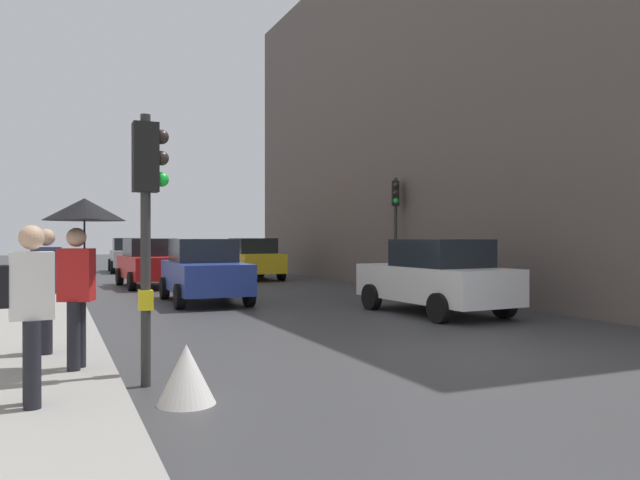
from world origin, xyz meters
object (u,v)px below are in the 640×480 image
(car_silver_hatchback, at_px, (130,255))
(car_blue_van, at_px, (204,271))
(car_red_sedan, at_px, (151,263))
(pedestrian_with_umbrella, at_px, (82,235))
(car_white_compact, at_px, (436,277))
(traffic_light_mid_street, at_px, (395,213))
(traffic_light_near_left, at_px, (148,199))
(pedestrian_with_black_backpack, at_px, (27,304))
(pedestrian_with_grey_backpack, at_px, (43,283))
(car_yellow_taxi, at_px, (251,259))
(warning_sign_triangle, at_px, (186,374))

(car_silver_hatchback, bearing_deg, car_blue_van, -89.37)
(car_red_sedan, height_order, pedestrian_with_umbrella, pedestrian_with_umbrella)
(car_blue_van, bearing_deg, car_white_compact, -46.98)
(traffic_light_mid_street, bearing_deg, car_white_compact, -111.76)
(traffic_light_near_left, xyz_separation_m, car_red_sedan, (2.21, 15.31, -1.40))
(pedestrian_with_black_backpack, bearing_deg, car_red_sedan, 77.93)
(traffic_light_mid_street, relative_size, car_red_sedan, 0.89)
(pedestrian_with_grey_backpack, bearing_deg, car_red_sedan, 75.79)
(car_red_sedan, distance_m, car_blue_van, 6.09)
(traffic_light_near_left, relative_size, car_yellow_taxi, 0.78)
(traffic_light_near_left, bearing_deg, pedestrian_with_black_backpack, -140.75)
(pedestrian_with_grey_backpack, bearing_deg, warning_sign_triangle, -63.22)
(car_red_sedan, bearing_deg, pedestrian_with_grey_backpack, -104.21)
(pedestrian_with_grey_backpack, xyz_separation_m, warning_sign_triangle, (1.46, -2.89, -0.84))
(warning_sign_triangle, bearing_deg, traffic_light_mid_street, 50.58)
(car_white_compact, height_order, pedestrian_with_black_backpack, pedestrian_with_black_backpack)
(car_silver_hatchback, height_order, pedestrian_with_black_backpack, pedestrian_with_black_backpack)
(pedestrian_with_umbrella, relative_size, pedestrian_with_grey_backpack, 1.21)
(car_yellow_taxi, xyz_separation_m, warning_sign_triangle, (-6.51, -18.75, -0.55))
(car_red_sedan, height_order, car_white_compact, same)
(pedestrian_with_umbrella, bearing_deg, warning_sign_triangle, -57.62)
(pedestrian_with_grey_backpack, distance_m, warning_sign_triangle, 3.34)
(car_yellow_taxi, height_order, pedestrian_with_black_backpack, pedestrian_with_black_backpack)
(car_blue_van, bearing_deg, pedestrian_with_black_backpack, -111.63)
(traffic_light_mid_street, distance_m, car_white_compact, 6.43)
(car_red_sedan, relative_size, car_yellow_taxi, 1.02)
(car_white_compact, distance_m, pedestrian_with_umbrella, 8.91)
(car_blue_van, bearing_deg, car_yellow_taxi, 64.91)
(car_red_sedan, bearing_deg, car_blue_van, -84.50)
(car_red_sedan, xyz_separation_m, car_white_compact, (5.01, -10.80, 0.00))
(traffic_light_mid_street, xyz_separation_m, pedestrian_with_umbrella, (-10.23, -9.67, -0.78))
(pedestrian_with_black_backpack, bearing_deg, traffic_light_near_left, 39.25)
(car_red_sedan, bearing_deg, pedestrian_with_umbrella, -101.24)
(traffic_light_near_left, bearing_deg, pedestrian_with_umbrella, 141.36)
(car_silver_hatchback, bearing_deg, car_yellow_taxi, -62.08)
(car_red_sedan, height_order, pedestrian_with_grey_backpack, pedestrian_with_grey_backpack)
(car_white_compact, bearing_deg, pedestrian_with_umbrella, -153.68)
(car_blue_van, xyz_separation_m, warning_sign_triangle, (-2.52, -10.23, -0.55))
(car_silver_hatchback, relative_size, pedestrian_with_grey_backpack, 2.41)
(traffic_light_near_left, bearing_deg, traffic_light_mid_street, 47.14)
(car_silver_hatchback, distance_m, pedestrian_with_umbrella, 25.29)
(pedestrian_with_black_backpack, height_order, warning_sign_triangle, pedestrian_with_black_backpack)
(traffic_light_near_left, xyz_separation_m, car_blue_van, (2.79, 9.24, -1.40))
(warning_sign_triangle, bearing_deg, traffic_light_near_left, 105.32)
(pedestrian_with_black_backpack, bearing_deg, car_white_compact, 33.16)
(car_white_compact, height_order, warning_sign_triangle, car_white_compact)
(car_silver_hatchback, distance_m, car_blue_van, 16.39)
(car_blue_van, distance_m, pedestrian_with_black_backpack, 11.08)
(traffic_light_near_left, height_order, car_yellow_taxi, traffic_light_near_left)
(traffic_light_near_left, height_order, car_silver_hatchback, traffic_light_near_left)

